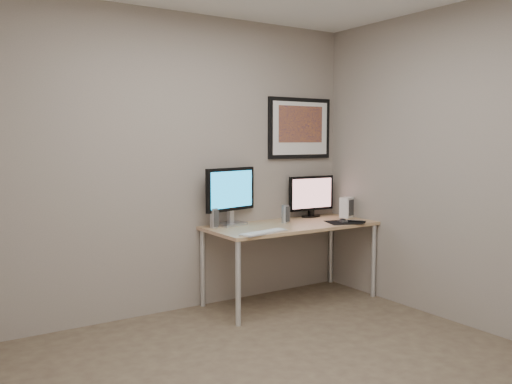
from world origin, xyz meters
TOP-DOWN VIEW (x-y plane):
  - floor at (0.00, 0.00)m, footprint 3.60×3.60m
  - room at (0.00, 0.45)m, footprint 3.60×3.60m
  - desk at (1.00, 1.35)m, footprint 1.60×0.70m
  - framed_art at (1.35, 1.68)m, footprint 0.75×0.04m
  - monitor_large at (0.50, 1.60)m, footprint 0.57×0.25m
  - monitor_tv at (1.44, 1.61)m, footprint 0.53×0.13m
  - speaker_left at (0.29, 1.54)m, footprint 0.08×0.08m
  - speaker_right at (1.00, 1.44)m, footprint 0.08×0.08m
  - keyboard at (0.51, 1.07)m, footprint 0.48×0.22m
  - mousepad at (1.47, 1.14)m, footprint 0.38×0.36m
  - mouse at (1.48, 1.17)m, footprint 0.08×0.11m
  - remote at (1.58, 1.09)m, footprint 0.13×0.16m
  - fan_unit at (1.72, 1.39)m, footprint 0.16×0.14m

SIDE VIEW (x-z plane):
  - floor at x=0.00m, z-range 0.00..0.00m
  - desk at x=1.00m, z-range 0.30..1.03m
  - mousepad at x=1.47m, z-range 0.73..0.73m
  - keyboard at x=0.51m, z-range 0.73..0.75m
  - remote at x=1.58m, z-range 0.73..0.75m
  - mouse at x=1.48m, z-range 0.73..0.77m
  - speaker_right at x=1.00m, z-range 0.73..0.90m
  - speaker_left at x=0.29m, z-range 0.73..0.91m
  - fan_unit at x=1.72m, z-range 0.73..0.93m
  - monitor_tv at x=1.44m, z-range 0.74..1.16m
  - monitor_large at x=0.50m, z-range 0.76..1.28m
  - framed_art at x=1.35m, z-range 1.32..1.92m
  - room at x=0.00m, z-range -0.16..3.44m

